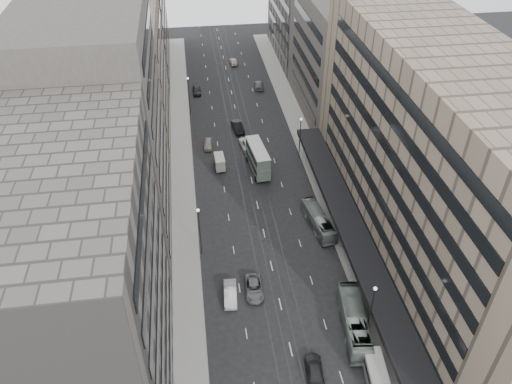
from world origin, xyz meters
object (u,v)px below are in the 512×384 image
sedan_2 (254,288)px  sedan_1 (230,294)px  bus_near (354,321)px  vw_microbus (375,370)px  panel_van (220,162)px  bus_far (318,220)px  double_decker (258,158)px

sedan_2 → sedan_1: bearing=-167.1°
bus_near → vw_microbus: (0.36, -6.86, -0.11)m
panel_van → sedan_2: panel_van is taller
bus_far → vw_microbus: bearing=82.5°
bus_near → double_decker: double_decker is taller
double_decker → bus_near: bearing=-85.7°
vw_microbus → panel_van: vw_microbus is taller
bus_far → sedan_2: size_ratio=1.91×
bus_near → sedan_2: 13.80m
sedan_2 → vw_microbus: bearing=-48.6°
panel_van → sedan_2: size_ratio=0.76×
bus_far → sedan_1: 19.29m
bus_far → bus_near: bearing=81.5°
panel_van → sedan_1: (-1.16, -30.65, -0.53)m
double_decker → vw_microbus: bearing=-86.9°
sedan_1 → panel_van: bearing=91.7°
double_decker → sedan_1: (-7.87, -28.95, -1.79)m
double_decker → panel_van: bearing=159.5°
bus_far → sedan_1: bus_far is taller
panel_van → bus_near: bearing=-72.7°
bus_near → double_decker: 36.79m
vw_microbus → sedan_1: vw_microbus is taller
panel_van → bus_far: bearing=-55.5°
bus_near → double_decker: (-6.73, 36.16, 1.02)m
bus_near → panel_van: 40.17m
panel_van → sedan_1: panel_van is taller
double_decker → bus_far: bearing=-73.5°
sedan_2 → double_decker: bearing=83.4°
bus_near → vw_microbus: bus_near is taller
bus_near → bus_far: bearing=-83.8°
sedan_1 → sedan_2: (3.24, 0.58, -0.08)m
double_decker → panel_van: (-6.71, 1.70, -1.26)m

